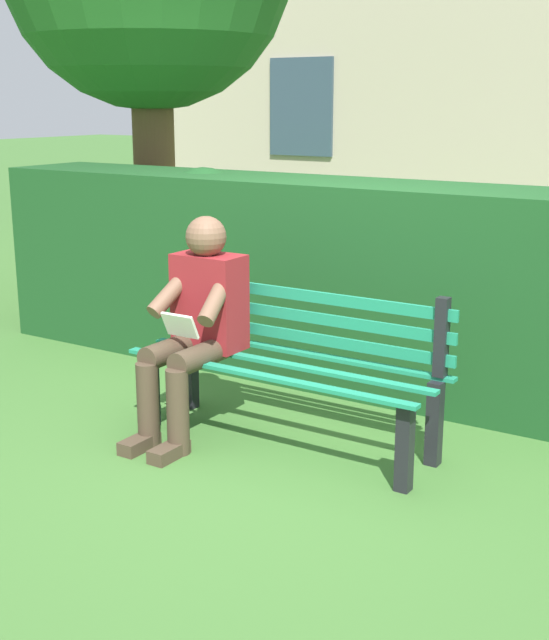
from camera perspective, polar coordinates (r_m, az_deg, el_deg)
The scene contains 4 objects.
ground at distance 4.65m, azimuth 0.67°, elevation -8.18°, with size 60.00×60.00×0.00m, color #3D6B2D.
park_bench at distance 4.56m, azimuth 1.24°, elevation -2.71°, with size 1.70×0.52×0.85m.
person_seated at distance 4.64m, azimuth -5.20°, elevation -0.08°, with size 0.44×0.73×1.18m.
hedge_backdrop at distance 5.38m, azimuth 7.94°, elevation 2.39°, with size 5.96×0.81×1.42m.
Camera 1 is at (-2.26, 3.64, 1.78)m, focal length 48.41 mm.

